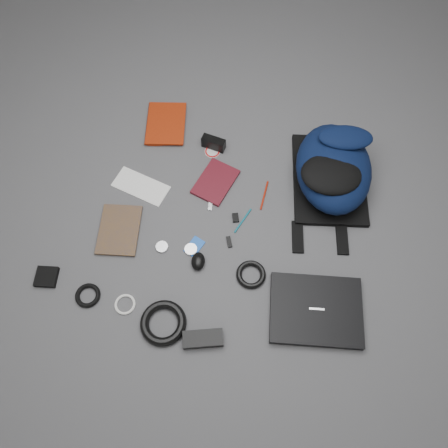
% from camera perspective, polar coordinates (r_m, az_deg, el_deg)
% --- Properties ---
extents(ground, '(4.00, 4.00, 0.00)m').
position_cam_1_polar(ground, '(1.78, -0.00, -0.27)').
color(ground, '#4F4F51').
rests_on(ground, ground).
extents(backpack, '(0.41, 0.53, 0.20)m').
position_cam_1_polar(backpack, '(1.86, 14.10, 7.11)').
color(backpack, black).
rests_on(backpack, ground).
extents(laptop, '(0.38, 0.31, 0.03)m').
position_cam_1_polar(laptop, '(1.69, 11.91, -10.95)').
color(laptop, black).
rests_on(laptop, ground).
extents(textbook_red, '(0.22, 0.27, 0.03)m').
position_cam_1_polar(textbook_red, '(2.07, -10.07, 12.79)').
color(textbook_red, maroon).
rests_on(textbook_red, ground).
extents(comic_book, '(0.20, 0.25, 0.02)m').
position_cam_1_polar(comic_book, '(1.84, -15.95, -0.62)').
color(comic_book, '#A8700C').
rests_on(comic_book, ground).
extents(envelope, '(0.25, 0.16, 0.00)m').
position_cam_1_polar(envelope, '(1.90, -10.81, 4.87)').
color(envelope, white).
rests_on(envelope, ground).
extents(dvd_case, '(0.19, 0.23, 0.02)m').
position_cam_1_polar(dvd_case, '(1.87, -1.12, 5.52)').
color(dvd_case, '#460D15').
rests_on(dvd_case, ground).
extents(compact_camera, '(0.11, 0.05, 0.06)m').
position_cam_1_polar(compact_camera, '(1.96, -1.37, 10.50)').
color(compact_camera, black).
rests_on(compact_camera, ground).
extents(sticker_disc, '(0.09, 0.09, 0.00)m').
position_cam_1_polar(sticker_disc, '(1.97, -1.52, 9.46)').
color(sticker_disc, silver).
rests_on(sticker_disc, ground).
extents(pen_teal, '(0.05, 0.12, 0.01)m').
position_cam_1_polar(pen_teal, '(1.79, 2.47, 0.44)').
color(pen_teal, '#0D667B').
rests_on(pen_teal, ground).
extents(pen_red, '(0.01, 0.14, 0.01)m').
position_cam_1_polar(pen_red, '(1.85, 5.29, 3.76)').
color(pen_red, '#A5200C').
rests_on(pen_red, ground).
extents(id_badge, '(0.08, 0.09, 0.00)m').
position_cam_1_polar(id_badge, '(1.75, -3.88, -2.96)').
color(id_badge, blue).
rests_on(id_badge, ground).
extents(usb_black, '(0.04, 0.05, 0.01)m').
position_cam_1_polar(usb_black, '(1.75, 0.67, -2.35)').
color(usb_black, black).
rests_on(usb_black, ground).
extents(usb_silver, '(0.02, 0.04, 0.01)m').
position_cam_1_polar(usb_silver, '(1.82, -1.81, 2.36)').
color(usb_silver, silver).
rests_on(usb_silver, ground).
extents(key_fob, '(0.04, 0.05, 0.01)m').
position_cam_1_polar(key_fob, '(1.79, 1.52, 0.82)').
color(key_fob, black).
rests_on(key_fob, ground).
extents(mouse, '(0.07, 0.08, 0.04)m').
position_cam_1_polar(mouse, '(1.71, -3.40, -4.88)').
color(mouse, black).
rests_on(mouse, ground).
extents(headphone_left, '(0.06, 0.06, 0.01)m').
position_cam_1_polar(headphone_left, '(1.76, -8.11, -2.98)').
color(headphone_left, '#B4B4B6').
rests_on(headphone_left, ground).
extents(headphone_right, '(0.07, 0.07, 0.01)m').
position_cam_1_polar(headphone_right, '(1.74, -4.36, -3.32)').
color(headphone_right, silver).
rests_on(headphone_right, ground).
extents(cable_coil, '(0.15, 0.15, 0.02)m').
position_cam_1_polar(cable_coil, '(1.70, 3.54, -6.60)').
color(cable_coil, black).
rests_on(cable_coil, ground).
extents(power_brick, '(0.16, 0.10, 0.04)m').
position_cam_1_polar(power_brick, '(1.63, -2.75, -14.74)').
color(power_brick, black).
rests_on(power_brick, ground).
extents(power_cord_coil, '(0.18, 0.18, 0.03)m').
position_cam_1_polar(power_cord_coil, '(1.65, -7.93, -12.67)').
color(power_cord_coil, black).
rests_on(power_cord_coil, ground).
extents(pouch, '(0.09, 0.09, 0.02)m').
position_cam_1_polar(pouch, '(1.83, -22.16, -6.41)').
color(pouch, black).
rests_on(pouch, ground).
extents(earbud_coil, '(0.12, 0.12, 0.02)m').
position_cam_1_polar(earbud_coil, '(1.75, -17.37, -8.90)').
color(earbud_coil, black).
rests_on(earbud_coil, ground).
extents(white_cable_coil, '(0.10, 0.10, 0.01)m').
position_cam_1_polar(white_cable_coil, '(1.71, -12.81, -10.20)').
color(white_cable_coil, white).
rests_on(white_cable_coil, ground).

